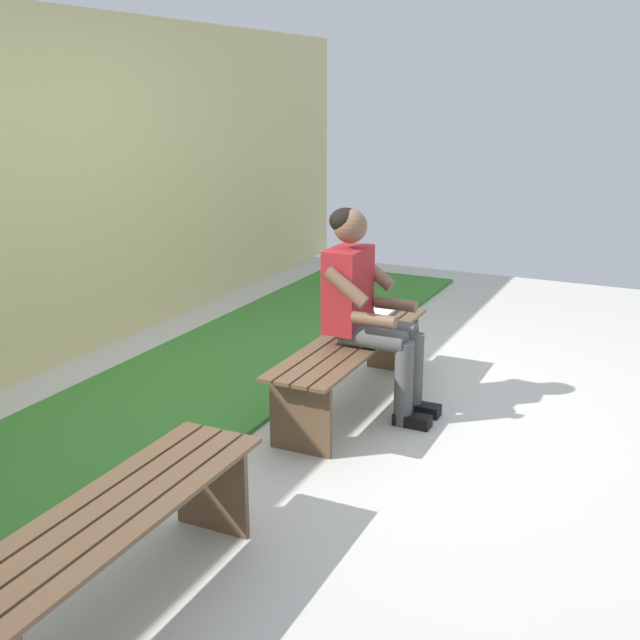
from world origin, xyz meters
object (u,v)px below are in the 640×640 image
(person_seated, at_px, (366,304))
(book_open, at_px, (382,312))
(bench_far, at_px, (115,534))
(bench_near, at_px, (352,355))
(apple, at_px, (369,314))

(person_seated, height_order, book_open, person_seated)
(book_open, bearing_deg, bench_far, 0.51)
(bench_near, height_order, apple, apple)
(person_seated, bearing_deg, book_open, -167.31)
(bench_far, height_order, book_open, book_open)
(bench_near, bearing_deg, person_seated, 71.92)
(bench_near, bearing_deg, book_open, -175.75)
(bench_far, distance_m, book_open, 2.81)
(bench_far, bearing_deg, bench_near, -180.00)
(bench_near, xyz_separation_m, apple, (-0.41, -0.06, 0.15))
(bench_near, bearing_deg, bench_far, 0.00)
(person_seated, height_order, apple, person_seated)
(bench_near, distance_m, apple, 0.44)
(bench_near, distance_m, bench_far, 2.20)
(bench_near, distance_m, book_open, 0.62)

